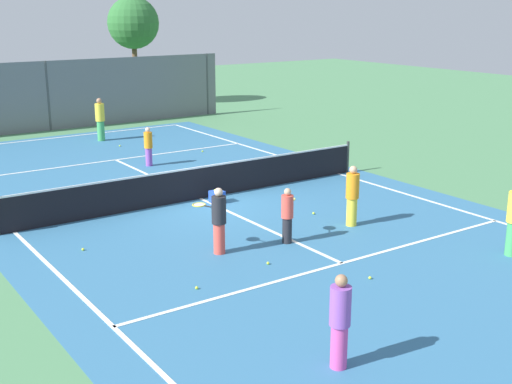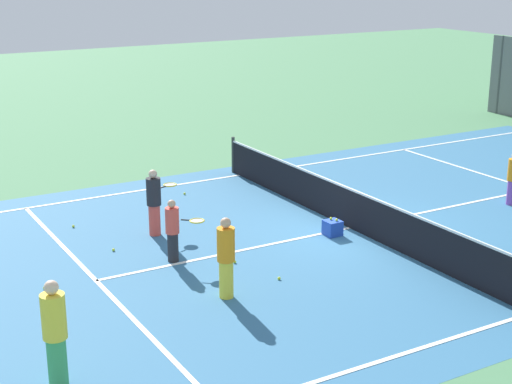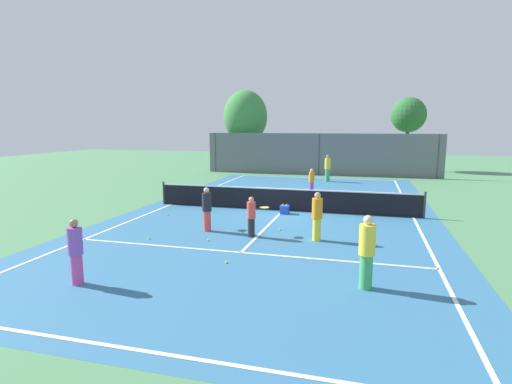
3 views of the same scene
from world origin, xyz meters
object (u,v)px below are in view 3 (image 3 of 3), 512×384
object	(u,v)px
player_3	(367,251)
tennis_ball_10	(208,240)
tennis_ball_2	(280,230)
tennis_ball_7	(168,215)
ball_crate	(285,210)
player_0	(312,181)
tennis_ball_8	(226,262)
tennis_ball_6	(409,212)
tennis_ball_3	(315,229)
player_2	(76,251)
tennis_ball_0	(327,184)
tennis_ball_9	(240,201)
player_1	(252,216)
player_5	(317,216)
tennis_ball_1	(149,238)
tennis_ball_5	(194,204)
player_6	(207,209)
player_4	(328,168)
tennis_ball_4	(363,193)

from	to	relation	value
player_3	tennis_ball_10	world-z (taller)	player_3
tennis_ball_2	tennis_ball_7	world-z (taller)	same
player_3	ball_crate	xyz separation A→B (m)	(-3.41, 7.58, -0.71)
player_0	tennis_ball_10	bearing A→B (deg)	-101.19
tennis_ball_8	tennis_ball_6	bearing A→B (deg)	56.72
tennis_ball_3	tennis_ball_7	bearing A→B (deg)	172.22
player_2	tennis_ball_0	world-z (taller)	player_2
tennis_ball_9	tennis_ball_6	bearing A→B (deg)	-4.76
player_1	player_5	distance (m)	2.21
tennis_ball_1	tennis_ball_9	bearing A→B (deg)	83.38
tennis_ball_5	tennis_ball_1	bearing A→B (deg)	-80.58
ball_crate	tennis_ball_3	xyz separation A→B (m)	(1.63, -2.50, -0.15)
player_6	tennis_ball_7	bearing A→B (deg)	142.63
player_3	tennis_ball_10	xyz separation A→B (m)	(-5.02, 2.73, -0.86)
tennis_ball_3	player_1	bearing A→B (deg)	-144.60
tennis_ball_10	tennis_ball_5	bearing A→B (deg)	117.62
player_4	ball_crate	bearing A→B (deg)	-94.24
tennis_ball_7	tennis_ball_8	world-z (taller)	same
tennis_ball_0	tennis_ball_2	xyz separation A→B (m)	(-0.56, -12.17, 0.00)
player_2	tennis_ball_6	xyz separation A→B (m)	(8.50, 10.80, -0.79)
tennis_ball_5	player_2	bearing A→B (deg)	-82.28
tennis_ball_6	tennis_ball_9	size ratio (longest dim) A/B	1.00
tennis_ball_5	tennis_ball_6	distance (m)	9.88
player_0	tennis_ball_1	world-z (taller)	player_0
tennis_ball_7	player_4	bearing A→B (deg)	66.25
tennis_ball_5	tennis_ball_9	distance (m)	2.37
player_6	tennis_ball_2	distance (m)	2.75
player_4	tennis_ball_6	world-z (taller)	player_4
player_0	player_4	distance (m)	5.48
player_0	player_4	bearing A→B (deg)	86.08
player_5	tennis_ball_0	xyz separation A→B (m)	(-0.88, 13.14, -0.80)
player_5	tennis_ball_6	bearing A→B (deg)	58.23
player_5	tennis_ball_3	distance (m)	1.56
player_5	player_6	size ratio (longest dim) A/B	1.02
player_0	player_3	distance (m)	13.39
player_5	tennis_ball_8	distance (m)	3.72
player_5	tennis_ball_5	world-z (taller)	player_5
player_0	tennis_ball_1	size ratio (longest dim) A/B	21.51
player_4	tennis_ball_3	distance (m)	13.50
player_0	player_3	xyz separation A→B (m)	(2.97, -13.06, 0.17)
player_2	player_0	bearing A→B (deg)	75.81
tennis_ball_3	tennis_ball_5	xyz separation A→B (m)	(-6.24, 3.39, 0.00)
player_3	player_5	bearing A→B (deg)	112.80
tennis_ball_6	tennis_ball_7	distance (m)	10.50
player_2	player_4	bearing A→B (deg)	78.54
tennis_ball_0	tennis_ball_4	distance (m)	3.67
tennis_ball_1	tennis_ball_4	bearing A→B (deg)	59.43
ball_crate	tennis_ball_10	size ratio (longest dim) A/B	6.45
player_5	tennis_ball_8	xyz separation A→B (m)	(-2.13, -2.94, -0.80)
player_0	tennis_ball_1	xyz separation A→B (m)	(-4.05, -10.61, -0.69)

